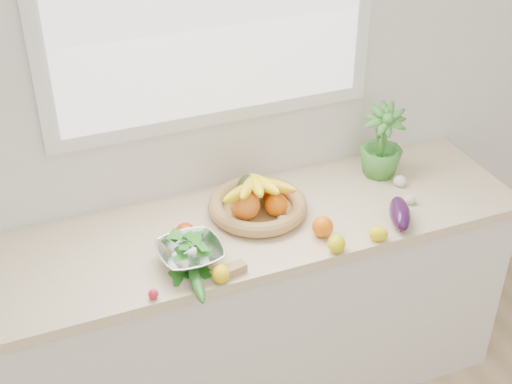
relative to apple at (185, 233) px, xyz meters
name	(u,v)px	position (x,y,z in m)	size (l,w,h in m)	color
back_wall	(213,87)	(0.23, 0.32, 0.41)	(4.50, 0.02, 2.70)	white
counter_cabinet	(243,315)	(0.23, 0.02, -0.51)	(2.20, 0.58, 0.86)	silver
countertop	(242,229)	(0.23, 0.02, -0.06)	(2.24, 0.62, 0.04)	beige
orange_loose	(323,227)	(0.49, -0.16, 0.00)	(0.08, 0.08, 0.08)	orange
lemon_a	(221,274)	(0.04, -0.26, -0.01)	(0.06, 0.08, 0.06)	yellow
lemon_b	(336,244)	(0.49, -0.26, -0.01)	(0.07, 0.08, 0.07)	yellow
lemon_c	(378,234)	(0.67, -0.26, -0.01)	(0.06, 0.07, 0.06)	yellow
apple	(185,233)	(0.00, 0.00, 0.00)	(0.08, 0.08, 0.08)	red
ginger	(232,270)	(0.09, -0.24, -0.02)	(0.10, 0.04, 0.03)	tan
garlic_a	(400,181)	(0.94, 0.03, -0.02)	(0.05, 0.05, 0.05)	white
garlic_b	(283,220)	(0.38, -0.04, -0.02)	(0.05, 0.05, 0.04)	silver
garlic_c	(410,199)	(0.91, -0.10, -0.02)	(0.05, 0.05, 0.04)	white
eggplant	(400,213)	(0.80, -0.19, 0.00)	(0.08, 0.21, 0.08)	#2D0E33
cucumber	(197,282)	(-0.04, -0.26, -0.02)	(0.04, 0.22, 0.04)	#1F5A1A
radish	(153,294)	(-0.19, -0.26, -0.02)	(0.04, 0.04, 0.04)	red
potted_herb	(382,142)	(0.91, 0.15, 0.11)	(0.18, 0.18, 0.32)	#3F8831
fruit_basket	(257,201)	(0.31, 0.07, 0.02)	(0.47, 0.47, 0.19)	tan
colander_with_spinach	(190,250)	(-0.02, -0.13, 0.02)	(0.24, 0.24, 0.12)	silver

